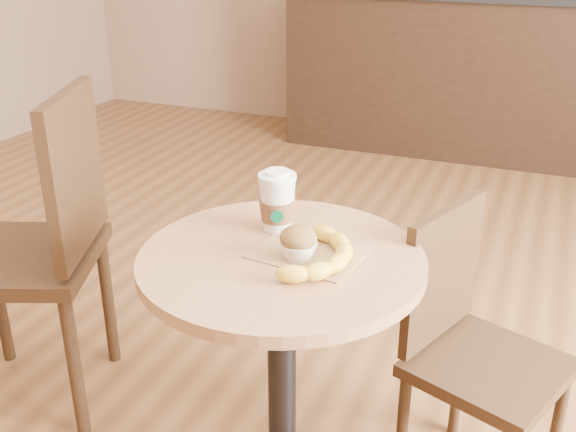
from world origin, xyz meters
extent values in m
cylinder|color=black|center=(0.10, -0.10, 0.38)|extent=(0.07, 0.07, 0.72)
cylinder|color=#A1714A|center=(0.10, -0.10, 0.73)|extent=(0.66, 0.66, 0.03)
cube|color=#342112|center=(-0.82, 0.03, 0.50)|extent=(0.58, 0.58, 0.04)
cylinder|color=#342112|center=(-0.71, 0.27, 0.25)|extent=(0.04, 0.04, 0.50)
cylinder|color=#342112|center=(-0.57, -0.08, 0.25)|extent=(0.04, 0.04, 0.50)
cube|color=#342112|center=(-0.63, 0.10, 0.78)|extent=(0.18, 0.41, 0.47)
cube|color=#342112|center=(0.56, 0.15, 0.39)|extent=(0.45, 0.45, 0.03)
cylinder|color=#342112|center=(0.76, 0.24, 0.20)|extent=(0.03, 0.03, 0.39)
cylinder|color=#342112|center=(0.37, 0.07, 0.20)|extent=(0.03, 0.03, 0.39)
cylinder|color=#342112|center=(0.48, 0.35, 0.20)|extent=(0.03, 0.03, 0.39)
cube|color=#342112|center=(0.42, 0.21, 0.61)|extent=(0.14, 0.32, 0.37)
cube|color=black|center=(0.00, 3.18, 0.50)|extent=(2.20, 0.60, 1.00)
cube|color=olive|center=(0.15, -0.08, 0.75)|extent=(0.26, 0.21, 0.00)
cylinder|color=white|center=(0.04, 0.02, 0.89)|extent=(0.09, 0.09, 0.01)
cylinder|color=white|center=(0.04, 0.02, 0.90)|extent=(0.06, 0.06, 0.01)
cylinder|color=#074D30|center=(0.05, -0.02, 0.80)|extent=(0.03, 0.01, 0.03)
ellipsoid|color=brown|center=(0.14, -0.11, 0.80)|extent=(0.08, 0.08, 0.05)
ellipsoid|color=beige|center=(0.14, -0.11, 0.82)|extent=(0.03, 0.03, 0.02)
camera|label=1|loc=(0.62, -1.36, 1.44)|focal=42.00mm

